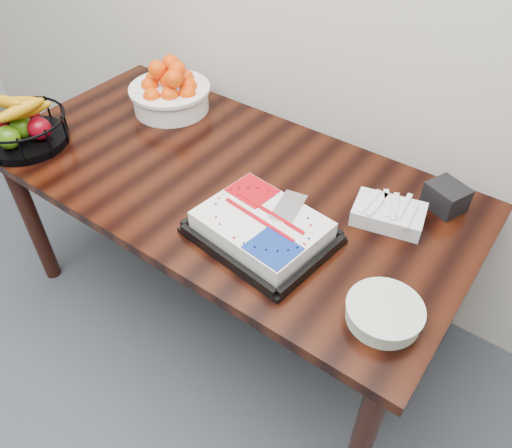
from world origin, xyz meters
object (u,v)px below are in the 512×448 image
Objects in this scene: plate_stack at (384,313)px; napkin_box at (446,197)px; tangerine_bowl at (170,89)px; cake_tray at (262,228)px; fruit_basket at (22,127)px; table at (225,193)px.

napkin_box is at bearing 94.18° from plate_stack.
plate_stack is at bearing -21.22° from tangerine_bowl.
cake_tray reaches higher than plate_stack.
napkin_box is (1.46, 0.60, -0.03)m from fruit_basket.
tangerine_bowl reaches higher than table.
plate_stack is (1.49, 0.05, -0.05)m from fruit_basket.
cake_tray is 0.63m from napkin_box.
fruit_basket reaches higher than table.
plate_stack reaches higher than table.
napkin_box is (0.71, 0.30, 0.13)m from table.
cake_tray is 2.21× the size of plate_stack.
napkin_box is at bearing 3.29° from tangerine_bowl.
table is at bearing 148.91° from cake_tray.
cake_tray is 3.78× the size of napkin_box.
cake_tray is at bearing -130.23° from napkin_box.
tangerine_bowl is at bearing -176.71° from napkin_box.
table is 14.79× the size of napkin_box.
fruit_basket is at bearing -177.92° from plate_stack.
plate_stack is 1.72× the size of napkin_box.
table is at bearing 21.71° from fruit_basket.
tangerine_bowl reaches higher than cake_tray.
napkin_box is (0.41, 0.48, 0.00)m from cake_tray.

